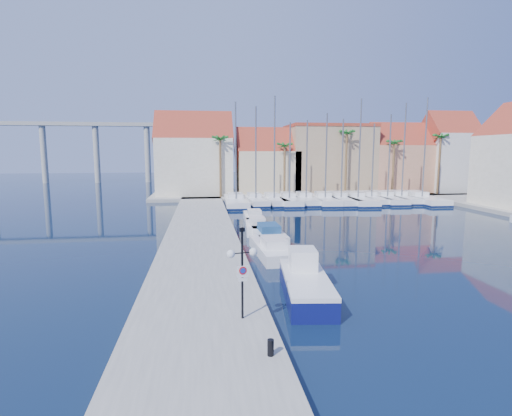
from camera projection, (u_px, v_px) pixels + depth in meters
The scene contains 33 objects.
ground at pixel (370, 291), 21.29m from camera, with size 260.00×260.00×0.00m, color black.
quay_west at pixel (201, 238), 33.31m from camera, with size 6.00×77.00×0.50m, color gray.
shore_north at pixel (311, 193), 69.69m from camera, with size 54.00×16.00×0.50m, color gray.
lamp_post at pixel (242, 259), 16.30m from camera, with size 1.29×0.55×3.86m.
bollard at pixel (271, 348), 13.57m from camera, with size 0.23×0.23×0.57m, color black.
fishing_boat at pixel (305, 282), 20.44m from camera, with size 2.89×6.65×2.26m.
motorboat_west_0 at pixel (272, 249), 28.62m from camera, with size 2.45×6.78×1.40m.
motorboat_west_1 at pixel (268, 233), 34.07m from camera, with size 2.44×7.21×1.40m.
motorboat_west_2 at pixel (256, 226), 37.41m from camera, with size 2.39×6.08×1.40m.
motorboat_west_3 at pixel (254, 217), 42.29m from camera, with size 2.25×6.15×1.40m.
sailboat_0 at pixel (236, 201), 55.68m from camera, with size 3.27×11.60×14.04m.
sailboat_1 at pixel (255, 200), 56.42m from camera, with size 2.99×9.15×13.55m.
sailboat_2 at pixel (273, 200), 56.60m from camera, with size 3.18×9.27×14.95m.
sailboat_3 at pixel (289, 200), 56.96m from camera, with size 3.40×10.39×11.43m.
sailboat_4 at pixel (305, 200), 57.48m from camera, with size 2.72×9.73×11.77m.
sailboat_5 at pixel (324, 200), 57.40m from camera, with size 3.75×10.96×12.72m.
sailboat_6 at pixel (339, 199), 57.77m from camera, with size 3.08×10.99×11.99m.
sailboat_7 at pixel (356, 199), 57.70m from camera, with size 3.90×11.82×14.74m.
sailboat_8 at pixel (370, 199), 58.73m from camera, with size 2.74×9.75×11.40m.
sailboat_9 at pixel (386, 199), 58.90m from camera, with size 3.47×10.87×12.69m.
sailboat_10 at pixel (400, 198), 59.46m from camera, with size 3.44×10.33×14.37m.
sailboat_11 at pixel (420, 199), 58.67m from camera, with size 3.55×12.06×14.99m.
building_0 at pixel (194, 157), 65.18m from camera, with size 12.30×9.00×13.50m.
building_1 at pixel (267, 165), 66.94m from camera, with size 10.30×8.00×11.00m.
building_2 at pixel (328, 159), 69.25m from camera, with size 14.20×10.20×11.50m.
building_3 at pixel (396, 161), 69.91m from camera, with size 10.30×8.00×12.00m.
building_4 at pixel (448, 154), 69.97m from camera, with size 8.30×8.00×14.00m.
palm_0 at pixel (220, 141), 60.45m from camera, with size 2.60×2.60×10.15m.
palm_1 at pixel (285, 147), 61.91m from camera, with size 2.60×2.60×9.15m.
palm_2 at pixel (347, 135), 62.97m from camera, with size 2.60×2.60×11.15m.
palm_3 at pixel (394, 144), 64.23m from camera, with size 2.60×2.60×9.65m.
palm_4 at pixel (441, 139), 65.16m from camera, with size 2.60×2.60×10.65m.
viaduct at pixel (74, 140), 95.16m from camera, with size 48.00×2.20×14.45m.
Camera 1 is at (-8.80, -19.46, 7.38)m, focal length 28.00 mm.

